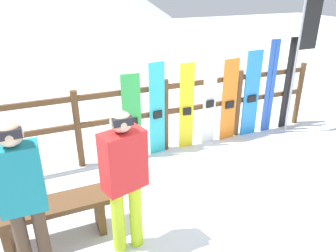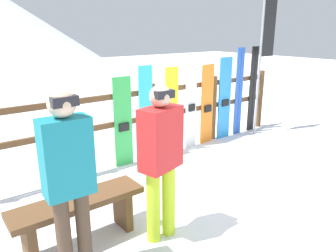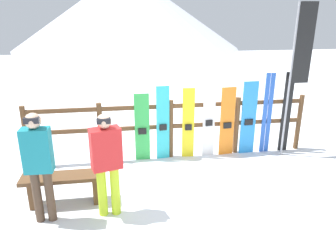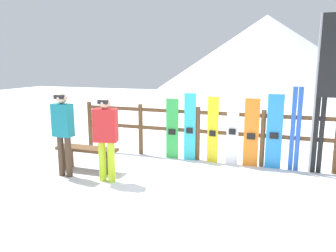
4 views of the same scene
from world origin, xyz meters
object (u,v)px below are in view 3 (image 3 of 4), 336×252
snowboard_green (142,128)px  rental_flag (298,61)px  ski_pair_black (286,113)px  ski_pair_blue (267,114)px  snowboard_yellow (188,124)px  person_teal (38,160)px  bench (64,183)px  person_red (107,159)px  snowboard_white (209,119)px  snowboard_blue (249,118)px  snowboard_cyan (163,124)px  snowboard_orange (227,122)px

snowboard_green → rental_flag: rental_flag is taller
ski_pair_black → rental_flag: (-0.02, -0.22, 1.09)m
ski_pair_blue → snowboard_yellow: bearing=-179.9°
ski_pair_blue → ski_pair_black: (0.42, 0.00, 0.00)m
person_teal → ski_pair_blue: (4.12, 1.84, -0.10)m
bench → snowboard_green: (1.32, 1.42, 0.33)m
bench → person_teal: size_ratio=0.78×
person_red → ski_pair_black: size_ratio=0.91×
bench → rental_flag: size_ratio=0.42×
snowboard_white → person_red: bearing=-137.5°
snowboard_blue → rental_flag: size_ratio=0.51×
snowboard_green → snowboard_cyan: 0.42m
snowboard_orange → person_teal: bearing=-150.7°
snowboard_white → snowboard_blue: 0.84m
person_teal → ski_pair_black: ski_pair_black is taller
person_red → snowboard_green: 1.93m
person_red → snowboard_blue: person_red is taller
person_teal → snowboard_white: (2.88, 1.84, -0.16)m
bench → snowboard_yellow: 2.68m
snowboard_blue → ski_pair_black: size_ratio=0.90×
snowboard_cyan → ski_pair_black: size_ratio=0.88×
snowboard_blue → ski_pair_blue: bearing=0.5°
snowboard_green → rental_flag: size_ratio=0.45×
person_red → snowboard_white: (1.98, 1.81, -0.10)m
snowboard_green → snowboard_cyan: size_ratio=0.91×
snowboard_blue → ski_pair_blue: ski_pair_blue is taller
snowboard_yellow → rental_flag: bearing=-6.0°
snowboard_cyan → snowboard_white: 0.94m
rental_flag → snowboard_orange: bearing=170.1°
person_red → snowboard_green: size_ratio=1.13×
snowboard_white → snowboard_cyan: bearing=-180.0°
ski_pair_blue → rental_flag: bearing=-28.8°
snowboard_green → snowboard_orange: snowboard_orange is taller
person_red → snowboard_white: 2.69m
person_teal → rental_flag: (4.52, 1.62, 0.99)m
snowboard_green → snowboard_orange: (1.73, 0.00, 0.03)m
snowboard_cyan → snowboard_orange: size_ratio=1.05×
bench → person_teal: person_teal is taller
person_teal → snowboard_yellow: person_teal is taller
snowboard_white → snowboard_orange: 0.40m
person_teal → snowboard_blue: size_ratio=1.05×
snowboard_cyan → ski_pair_blue: size_ratio=0.89×
person_red → rental_flag: 4.09m
person_red → rental_flag: size_ratio=0.51×
snowboard_orange → rental_flag: size_ratio=0.47×
bench → snowboard_white: size_ratio=0.79×
bench → rental_flag: (4.30, 1.20, 1.59)m
person_red → ski_pair_black: ski_pair_black is taller
snowboard_yellow → rental_flag: (2.06, -0.22, 1.22)m
snowboard_blue → snowboard_cyan: bearing=-180.0°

